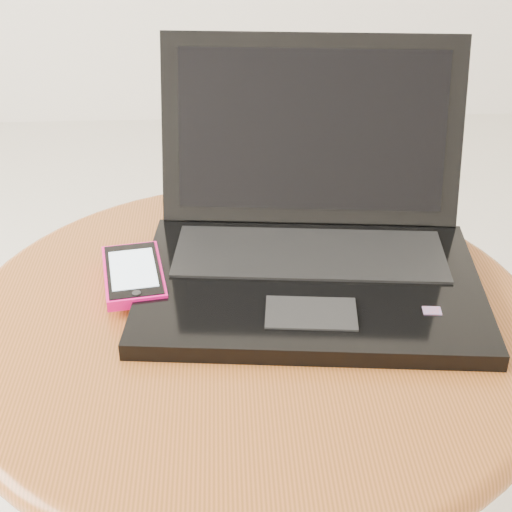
{
  "coord_description": "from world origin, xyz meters",
  "views": [
    {
      "loc": [
        0.02,
        -0.73,
        1.02
      ],
      "look_at": [
        0.06,
        -0.01,
        0.59
      ],
      "focal_mm": 53.42,
      "sensor_mm": 36.0,
      "label": 1
    }
  ],
  "objects": [
    {
      "name": "laptop",
      "position": [
        0.12,
        0.05,
        0.58
      ],
      "size": [
        0.42,
        0.38,
        0.25
      ],
      "color": "black",
      "rests_on": "table"
    },
    {
      "name": "phone_black",
      "position": [
        -0.06,
        0.02,
        0.53
      ],
      "size": [
        0.1,
        0.13,
        0.01
      ],
      "color": "black",
      "rests_on": "table"
    },
    {
      "name": "phone_pink",
      "position": [
        -0.09,
        0.03,
        0.55
      ],
      "size": [
        0.09,
        0.13,
        0.02
      ],
      "color": "#F80C76",
      "rests_on": "phone_black"
    },
    {
      "name": "table",
      "position": [
        0.05,
        -0.02,
        0.42
      ],
      "size": [
        0.67,
        0.67,
        0.53
      ],
      "color": "#593018",
      "rests_on": "ground"
    }
  ]
}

